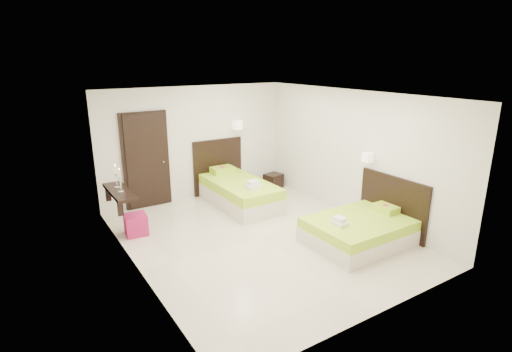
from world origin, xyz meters
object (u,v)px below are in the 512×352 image
nightstand (273,181)px  ottoman (136,225)px  bed_single (238,190)px  bed_double (361,229)px

nightstand → ottoman: (-3.78, -0.91, 0.02)m
bed_single → bed_double: bearing=-73.1°
bed_single → nightstand: size_ratio=5.24×
bed_single → nightstand: 1.45m
bed_double → nightstand: size_ratio=4.37×
nightstand → bed_double: bearing=-110.2°
bed_double → ottoman: 4.16m
bed_single → bed_double: size_ratio=1.20×
bed_double → ottoman: size_ratio=4.53×
bed_double → nightstand: bearing=82.3°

